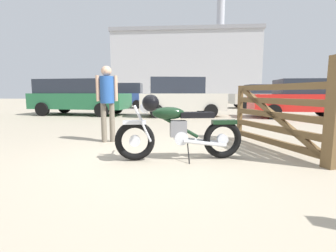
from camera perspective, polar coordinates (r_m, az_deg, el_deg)
ground_plane at (r=4.14m, az=-2.44°, el=-7.40°), size 80.00×80.00×0.00m
vintage_motorcycle at (r=3.92m, az=1.96°, el=-0.92°), size 2.06×0.79×1.07m
timber_gate at (r=4.81m, az=25.89°, el=2.46°), size 1.08×2.40×1.60m
bystander at (r=5.51m, az=-14.06°, el=6.86°), size 0.44×0.30×1.66m
silver_sedan_mid at (r=12.20m, az=28.56°, el=5.64°), size 4.22×1.96×1.67m
white_estate_far at (r=11.47m, az=2.75°, el=6.90°), size 4.15×2.39×1.78m
dark_sedan_left at (r=12.94m, az=-20.20°, el=6.64°), size 4.81×2.21×1.74m
pale_sedan_back at (r=18.09m, az=-10.52°, el=7.08°), size 4.05×2.12×1.78m
blue_hatchback_right at (r=18.75m, az=20.88°, el=6.48°), size 4.40×2.35×1.67m
industrial_building at (r=37.35m, az=4.10°, el=13.62°), size 20.53×9.30×17.82m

